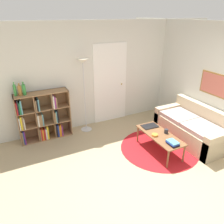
{
  "coord_description": "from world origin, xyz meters",
  "views": [
    {
      "loc": [
        -1.98,
        -2.18,
        2.75
      ],
      "look_at": [
        -0.13,
        1.53,
        0.85
      ],
      "focal_mm": 35.0,
      "sensor_mm": 36.0,
      "label": 1
    }
  ],
  "objects_px": {
    "floor_lamp": "(83,73)",
    "bowl": "(155,135)",
    "bottle_middle": "(20,90)",
    "bookshelf": "(42,118)",
    "couch": "(193,128)",
    "cup": "(166,131)",
    "bottle_left": "(15,90)",
    "laptop": "(150,126)",
    "coffee_table": "(160,136)",
    "bottle_right": "(24,90)"
  },
  "relations": [
    {
      "from": "couch",
      "to": "bowl",
      "type": "height_order",
      "value": "couch"
    },
    {
      "from": "bowl",
      "to": "bottle_middle",
      "type": "relative_size",
      "value": 0.5
    },
    {
      "from": "coffee_table",
      "to": "cup",
      "type": "distance_m",
      "value": 0.17
    },
    {
      "from": "couch",
      "to": "cup",
      "type": "distance_m",
      "value": 0.89
    },
    {
      "from": "laptop",
      "to": "bottle_right",
      "type": "bearing_deg",
      "value": 151.85
    },
    {
      "from": "floor_lamp",
      "to": "bookshelf",
      "type": "bearing_deg",
      "value": 175.58
    },
    {
      "from": "cup",
      "to": "floor_lamp",
      "type": "bearing_deg",
      "value": 127.35
    },
    {
      "from": "floor_lamp",
      "to": "couch",
      "type": "distance_m",
      "value": 2.85
    },
    {
      "from": "coffee_table",
      "to": "bottle_middle",
      "type": "bearing_deg",
      "value": 145.84
    },
    {
      "from": "bowl",
      "to": "bottle_left",
      "type": "distance_m",
      "value": 3.07
    },
    {
      "from": "coffee_table",
      "to": "bowl",
      "type": "bearing_deg",
      "value": 176.58
    },
    {
      "from": "floor_lamp",
      "to": "cup",
      "type": "xyz_separation_m",
      "value": [
        1.22,
        -1.6,
        -1.02
      ]
    },
    {
      "from": "bowl",
      "to": "bottle_middle",
      "type": "bearing_deg",
      "value": 144.51
    },
    {
      "from": "bottle_middle",
      "to": "cup",
      "type": "bearing_deg",
      "value": -32.74
    },
    {
      "from": "bookshelf",
      "to": "bowl",
      "type": "bearing_deg",
      "value": -40.16
    },
    {
      "from": "bookshelf",
      "to": "couch",
      "type": "relative_size",
      "value": 0.68
    },
    {
      "from": "couch",
      "to": "bottle_right",
      "type": "bearing_deg",
      "value": 154.71
    },
    {
      "from": "floor_lamp",
      "to": "bottle_right",
      "type": "relative_size",
      "value": 6.38
    },
    {
      "from": "floor_lamp",
      "to": "bowl",
      "type": "xyz_separation_m",
      "value": [
        0.94,
        -1.58,
        -1.04
      ]
    },
    {
      "from": "floor_lamp",
      "to": "laptop",
      "type": "height_order",
      "value": "floor_lamp"
    },
    {
      "from": "bottle_middle",
      "to": "bowl",
      "type": "bearing_deg",
      "value": -35.49
    },
    {
      "from": "bookshelf",
      "to": "floor_lamp",
      "type": "distance_m",
      "value": 1.4
    },
    {
      "from": "bowl",
      "to": "bottle_left",
      "type": "bearing_deg",
      "value": 145.24
    },
    {
      "from": "cup",
      "to": "bookshelf",
      "type": "bearing_deg",
      "value": 143.27
    },
    {
      "from": "bowl",
      "to": "bottle_middle",
      "type": "distance_m",
      "value": 2.99
    },
    {
      "from": "couch",
      "to": "bowl",
      "type": "distance_m",
      "value": 1.16
    },
    {
      "from": "bottle_left",
      "to": "coffee_table",
      "type": "bearing_deg",
      "value": -33.5
    },
    {
      "from": "bowl",
      "to": "bookshelf",
      "type": "bearing_deg",
      "value": 139.84
    },
    {
      "from": "bookshelf",
      "to": "cup",
      "type": "bearing_deg",
      "value": -36.73
    },
    {
      "from": "coffee_table",
      "to": "bowl",
      "type": "distance_m",
      "value": 0.14
    },
    {
      "from": "laptop",
      "to": "bottle_middle",
      "type": "bearing_deg",
      "value": 152.55
    },
    {
      "from": "floor_lamp",
      "to": "bottle_middle",
      "type": "xyz_separation_m",
      "value": [
        -1.4,
        0.08,
        -0.22
      ]
    },
    {
      "from": "coffee_table",
      "to": "bottle_middle",
      "type": "distance_m",
      "value": 3.11
    },
    {
      "from": "laptop",
      "to": "cup",
      "type": "bearing_deg",
      "value": -70.8
    },
    {
      "from": "bowl",
      "to": "bottle_right",
      "type": "height_order",
      "value": "bottle_right"
    },
    {
      "from": "bowl",
      "to": "cup",
      "type": "xyz_separation_m",
      "value": [
        0.28,
        -0.02,
        0.03
      ]
    },
    {
      "from": "couch",
      "to": "coffee_table",
      "type": "distance_m",
      "value": 1.03
    },
    {
      "from": "couch",
      "to": "cup",
      "type": "relative_size",
      "value": 19.1
    },
    {
      "from": "laptop",
      "to": "bottle_right",
      "type": "height_order",
      "value": "bottle_right"
    },
    {
      "from": "bottle_middle",
      "to": "laptop",
      "type": "bearing_deg",
      "value": -27.45
    },
    {
      "from": "laptop",
      "to": "floor_lamp",
      "type": "bearing_deg",
      "value": 131.96
    },
    {
      "from": "coffee_table",
      "to": "bottle_middle",
      "type": "height_order",
      "value": "bottle_middle"
    },
    {
      "from": "couch",
      "to": "cup",
      "type": "xyz_separation_m",
      "value": [
        -0.87,
        -0.07,
        0.17
      ]
    },
    {
      "from": "bottle_middle",
      "to": "bottle_right",
      "type": "bearing_deg",
      "value": -4.18
    },
    {
      "from": "bowl",
      "to": "bottle_left",
      "type": "relative_size",
      "value": 0.45
    },
    {
      "from": "coffee_table",
      "to": "floor_lamp",
      "type": "bearing_deg",
      "value": 123.92
    },
    {
      "from": "floor_lamp",
      "to": "coffee_table",
      "type": "distance_m",
      "value": 2.21
    },
    {
      "from": "bookshelf",
      "to": "bottle_right",
      "type": "xyz_separation_m",
      "value": [
        -0.28,
        -0.0,
        0.72
      ]
    },
    {
      "from": "bowl",
      "to": "bottle_left",
      "type": "height_order",
      "value": "bottle_left"
    },
    {
      "from": "floor_lamp",
      "to": "bowl",
      "type": "bearing_deg",
      "value": -59.29
    }
  ]
}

